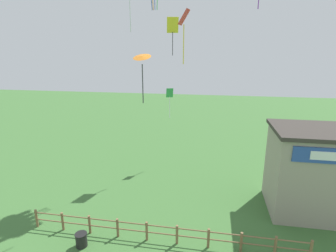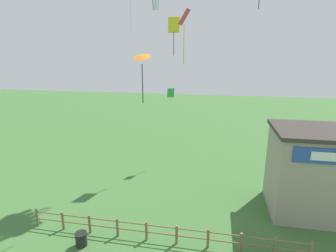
{
  "view_description": "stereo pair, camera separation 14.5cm",
  "coord_description": "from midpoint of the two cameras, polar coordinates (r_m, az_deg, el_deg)",
  "views": [
    {
      "loc": [
        2.43,
        -5.34,
        10.03
      ],
      "look_at": [
        0.0,
        8.6,
        6.08
      ],
      "focal_mm": 28.0,
      "sensor_mm": 36.0,
      "label": 1
    },
    {
      "loc": [
        2.58,
        -5.32,
        10.03
      ],
      "look_at": [
        0.0,
        8.6,
        6.08
      ],
      "focal_mm": 28.0,
      "sensor_mm": 36.0,
      "label": 2
    }
  ],
  "objects": [
    {
      "name": "wooden_fence",
      "position": [
        15.39,
        -1.17,
        -22.02
      ],
      "size": [
        15.3,
        0.14,
        1.13
      ],
      "color": "brown",
      "rests_on": "ground_plane"
    },
    {
      "name": "seaside_building",
      "position": [
        19.59,
        32.41,
        -8.59
      ],
      "size": [
        7.57,
        4.4,
        5.59
      ],
      "color": "gray",
      "rests_on": "ground_plane"
    },
    {
      "name": "kite_red_diamond",
      "position": [
        15.63,
        3.82,
        21.05
      ],
      "size": [
        0.63,
        0.76,
        2.95
      ],
      "color": "red"
    },
    {
      "name": "kite_yellow_diamond",
      "position": [
        23.28,
        1.46,
        20.54
      ],
      "size": [
        1.06,
        0.79,
        3.05
      ],
      "color": "yellow"
    },
    {
      "name": "kite_green_diamond",
      "position": [
        23.64,
        0.78,
        6.26
      ],
      "size": [
        0.66,
        0.44,
        2.69
      ],
      "color": "green"
    },
    {
      "name": "trash_bin",
      "position": [
        15.99,
        -18.1,
        -22.37
      ],
      "size": [
        0.65,
        0.65,
        0.77
      ],
      "color": "black",
      "rests_on": "ground_plane"
    },
    {
      "name": "kite_orange_delta",
      "position": [
        13.18,
        -5.38,
        14.35
      ],
      "size": [
        1.0,
        0.97,
        2.47
      ],
      "color": "orange"
    }
  ]
}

